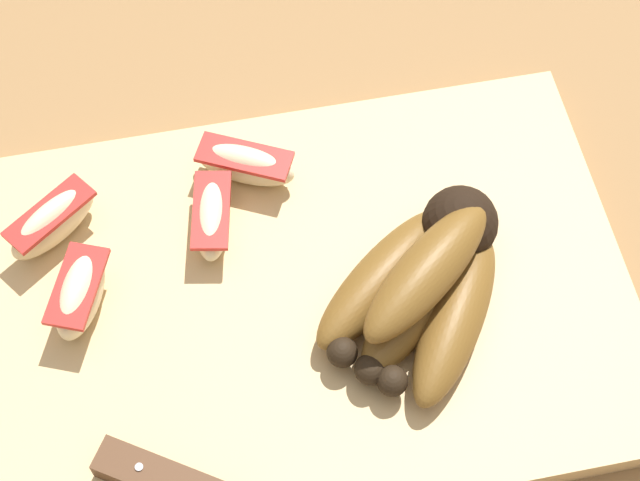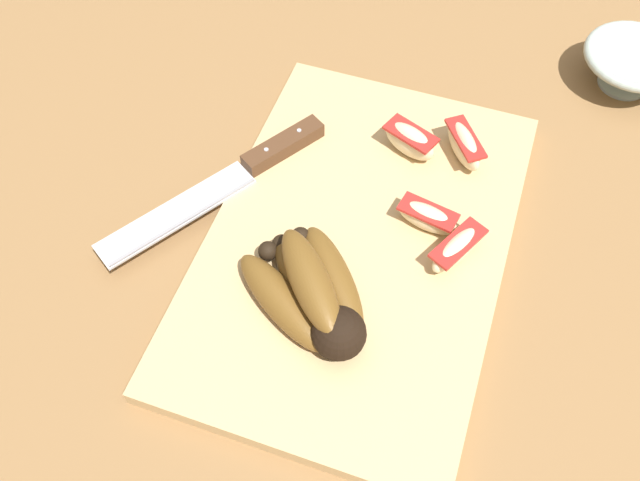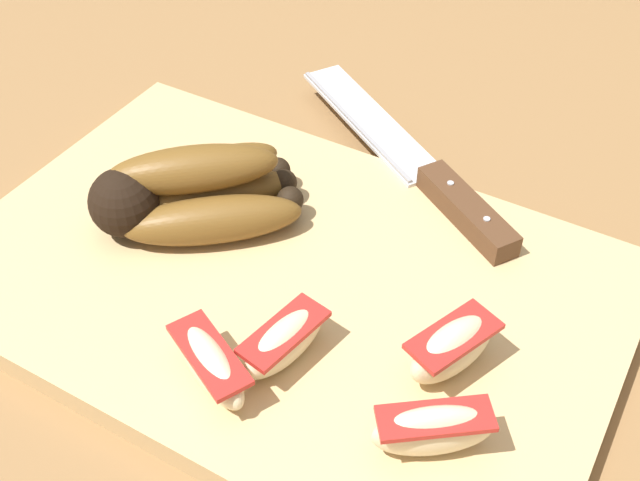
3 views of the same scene
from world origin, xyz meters
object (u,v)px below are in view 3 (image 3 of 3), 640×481
object	(u,v)px
apple_wedge_middle	(284,341)
apple_wedge_far	(434,430)
chefs_knife	(429,176)
banana_bunch	(193,191)
apple_wedge_extra	(210,364)
apple_wedge_near	(452,347)

from	to	relation	value
apple_wedge_middle	apple_wedge_far	size ratio (longest dim) A/B	1.01
chefs_knife	apple_wedge_middle	distance (m)	0.20
chefs_knife	apple_wedge_far	distance (m)	0.24
banana_bunch	apple_wedge_extra	size ratio (longest dim) A/B	2.12
chefs_knife	apple_wedge_extra	distance (m)	0.24
banana_bunch	apple_wedge_extra	world-z (taller)	banana_bunch
banana_bunch	apple_wedge_far	world-z (taller)	banana_bunch
banana_bunch	apple_wedge_near	xyz separation A→B (m)	(-0.22, 0.04, -0.00)
banana_bunch	apple_wedge_far	distance (m)	0.25
chefs_knife	apple_wedge_extra	bearing A→B (deg)	81.68
chefs_knife	apple_wedge_far	bearing A→B (deg)	114.51
chefs_knife	apple_wedge_middle	xyz separation A→B (m)	(0.01, 0.20, 0.01)
chefs_knife	apple_wedge_near	size ratio (longest dim) A/B	3.67
apple_wedge_extra	apple_wedge_middle	bearing A→B (deg)	-127.23
apple_wedge_extra	banana_bunch	bearing A→B (deg)	-49.86
apple_wedge_middle	apple_wedge_far	distance (m)	0.11
apple_wedge_far	banana_bunch	bearing A→B (deg)	-22.15
apple_wedge_middle	apple_wedge_near	bearing A→B (deg)	-154.37
banana_bunch	chefs_knife	world-z (taller)	banana_bunch
apple_wedge_far	chefs_knife	bearing A→B (deg)	-65.49
banana_bunch	apple_wedge_near	size ratio (longest dim) A/B	2.27
banana_bunch	apple_wedge_extra	xyz separation A→B (m)	(-0.10, 0.12, -0.01)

